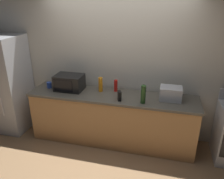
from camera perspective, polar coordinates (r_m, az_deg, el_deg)
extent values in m
plane|color=#93704C|center=(3.86, -1.50, -16.12)|extent=(8.00, 8.00, 0.00)
cube|color=beige|center=(3.94, 1.46, 6.95)|extent=(6.40, 0.10, 2.70)
cube|color=#B27F4C|center=(3.94, 0.00, -7.68)|extent=(2.80, 0.60, 0.86)
cube|color=#514C42|center=(3.73, 0.00, -1.70)|extent=(2.84, 0.64, 0.04)
cube|color=#B7BABF|center=(4.63, -25.46, 1.24)|extent=(0.72, 0.70, 1.80)
cube|color=black|center=(3.96, -10.87, 1.80)|extent=(0.48, 0.34, 0.27)
cube|color=black|center=(3.83, -12.47, 0.94)|extent=(0.34, 0.01, 0.21)
cube|color=#B7BABF|center=(3.64, 14.80, -0.97)|extent=(0.34, 0.26, 0.21)
cube|color=black|center=(3.51, 1.91, -1.61)|extent=(0.09, 0.12, 0.15)
cylinder|color=orange|center=(3.83, -2.95, 1.30)|extent=(0.07, 0.07, 0.25)
cylinder|color=#1E3F19|center=(3.42, 8.02, -1.25)|extent=(0.07, 0.07, 0.29)
cylinder|color=red|center=(3.83, 0.97, 0.99)|extent=(0.06, 0.06, 0.20)
cylinder|color=#2D4CB2|center=(4.15, -15.78, 1.12)|extent=(0.09, 0.09, 0.10)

